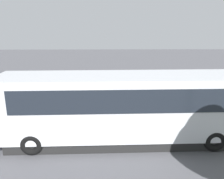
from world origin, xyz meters
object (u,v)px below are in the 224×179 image
spectator_far_left (168,102)px  spectator_far_right (87,103)px  traffic_cone (118,93)px  spectator_left (145,103)px  parked_motorcycle_silver (156,117)px  spectator_right (107,101)px  stunt_motorcycle (95,80)px  spectator_centre (129,103)px  tour_bus (122,109)px

spectator_far_left → spectator_far_right: spectator_far_left is taller
spectator_far_right → traffic_cone: size_ratio=2.76×
spectator_left → traffic_cone: bearing=-72.1°
parked_motorcycle_silver → spectator_right: bearing=-21.4°
spectator_right → traffic_cone: size_ratio=2.80×
stunt_motorcycle → traffic_cone: 2.42m
spectator_centre → traffic_cone: bearing=-83.4°
spectator_left → parked_motorcycle_silver: (-0.48, 0.86, -0.54)m
spectator_far_left → spectator_right: bearing=-3.8°
spectator_left → stunt_motorcycle: bearing=-61.1°
spectator_right → stunt_motorcycle: 5.71m
spectator_centre → spectator_right: spectator_right is taller
traffic_cone → spectator_centre: bearing=96.6°
traffic_cone → spectator_far_right: bearing=66.0°
spectator_left → spectator_centre: bearing=-7.9°
spectator_far_left → stunt_motorcycle: stunt_motorcycle is taller
spectator_centre → spectator_far_left: bearing=176.1°
spectator_left → tour_bus: bearing=60.1°
parked_motorcycle_silver → traffic_cone: 5.61m
spectator_right → spectator_far_right: bearing=15.0°
spectator_centre → parked_motorcycle_silver: size_ratio=0.81×
spectator_left → spectator_far_left: bearing=178.9°
parked_motorcycle_silver → traffic_cone: bearing=-70.1°
spectator_left → spectator_right: spectator_right is taller
spectator_centre → tour_bus: bearing=78.0°
spectator_centre → spectator_far_right: spectator_far_right is taller
spectator_centre → spectator_left: bearing=172.1°
tour_bus → spectator_centre: 2.92m
spectator_far_left → spectator_right: size_ratio=1.00×
spectator_far_left → spectator_centre: 2.26m
spectator_left → parked_motorcycle_silver: size_ratio=0.83×
spectator_far_left → traffic_cone: 5.27m
tour_bus → spectator_centre: (-0.59, -2.78, -0.66)m
spectator_left → spectator_far_right: 3.43m
spectator_far_right → spectator_left: bearing=-178.4°
spectator_centre → spectator_far_right: 2.51m
spectator_far_right → traffic_cone: 4.98m
spectator_left → stunt_motorcycle: (3.22, -5.84, 0.04)m
stunt_motorcycle → spectator_right: bearing=99.6°
spectator_right → traffic_cone: bearing=-101.4°
tour_bus → spectator_right: size_ratio=6.47×
spectator_far_left → traffic_cone: spectator_far_left is taller
spectator_far_right → parked_motorcycle_silver: size_ratio=0.85×
spectator_right → traffic_cone: (-0.84, -4.19, -0.75)m
spectator_far_right → stunt_motorcycle: bearing=-92.0°
spectator_right → spectator_far_left: bearing=176.2°
spectator_centre → stunt_motorcycle: bearing=-68.1°
spectator_right → spectator_far_right: 1.20m
spectator_right → spectator_far_right: spectator_right is taller
spectator_left → spectator_right: 2.28m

